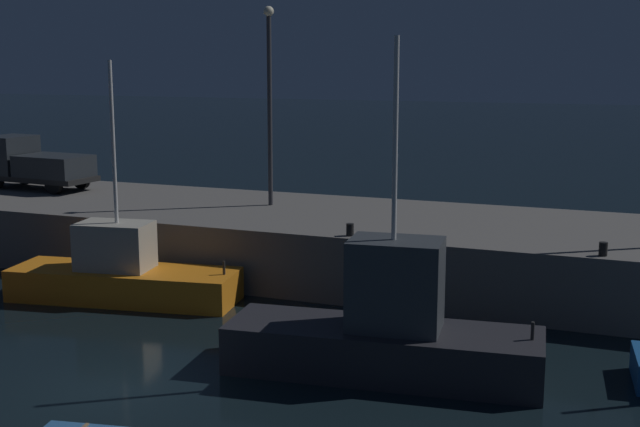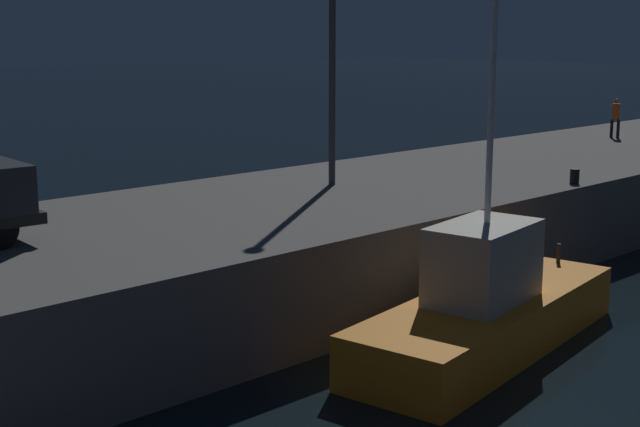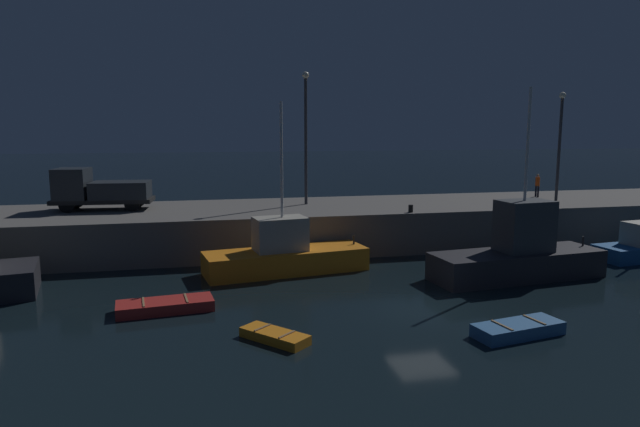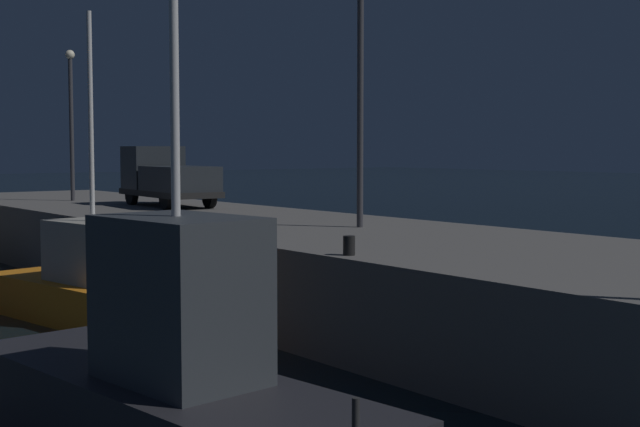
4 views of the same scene
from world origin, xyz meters
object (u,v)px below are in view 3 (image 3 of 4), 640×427
Objects in this scene: dinghy_orange_near at (165,306)px; bollard_central at (542,204)px; lamp_post_east at (306,128)px; dinghy_red_small at (275,336)px; lamp_post_central at (560,137)px; utility_truck at (98,190)px; fishing_boat_blue at (285,254)px; fishing_boat_white at (519,254)px; bollard_west at (411,209)px; rowboat_blue_far at (518,329)px; dockworker at (537,184)px.

dinghy_orange_near is 8.90× the size of bollard_central.
bollard_central is at bearing -19.23° from lamp_post_east.
dinghy_red_small is 0.35× the size of lamp_post_central.
lamp_post_central is 1.23× the size of utility_truck.
fishing_boat_blue is 13.21m from utility_truck.
bollard_west is (-3.30, 6.37, 1.53)m from fishing_boat_white.
dinghy_orange_near is at bearing -137.96° from fishing_boat_blue.
dinghy_red_small is 15.80m from bollard_west.
fishing_boat_blue reaches higher than rowboat_blue_far.
lamp_post_central is 30.41m from utility_truck.
fishing_boat_blue reaches higher than dockworker.
lamp_post_central is 4.40× the size of dockworker.
lamp_post_central is (8.54, 9.33, 5.65)m from fishing_boat_white.
fishing_boat_blue is 5.27× the size of dockworker.
bollard_central is at bearing 19.35° from dinghy_orange_near.
utility_truck is at bearing 143.13° from fishing_boat_blue.
fishing_boat_white is 15.58m from lamp_post_east.
dinghy_red_small is 19.49m from utility_truck.
fishing_boat_white is at bearing -27.81° from utility_truck.
lamp_post_central is 16.34× the size of bollard_central.
lamp_post_east reaches higher than fishing_boat_white.
bollard_west is at bearing 179.98° from bollard_central.
dockworker reaches higher than dinghy_orange_near.
lamp_post_central is at bearing -6.51° from lamp_post_east.
lamp_post_east is 13.45m from utility_truck.
dockworker is at bearing 53.59° from fishing_boat_white.
lamp_post_central is at bearing 23.00° from dinghy_orange_near.
utility_truck is 19.05m from bollard_west.
bollard_west is (5.41, -4.93, -4.73)m from lamp_post_east.
fishing_boat_white is 17.20m from dinghy_orange_near.
dockworker is 6.03m from bollard_central.
fishing_boat_white is 2.65× the size of rowboat_blue_far.
dinghy_red_small is at bearing -145.16° from lamp_post_central.
lamp_post_central reaches higher than bollard_west.
fishing_boat_blue is 3.42× the size of dinghy_red_small.
fishing_boat_white is 5.65× the size of dockworker.
rowboat_blue_far is at bearing -94.55° from bollard_west.
dockworker is at bearing 0.20° from utility_truck.
lamp_post_central is 16.38× the size of bollard_west.
bollard_central is at bearing 9.14° from fishing_boat_blue.
bollard_central is at bearing 53.96° from rowboat_blue_far.
lamp_post_east reaches higher than bollard_west.
dinghy_red_small is 27.22m from lamp_post_central.
dinghy_red_small is 8.85m from rowboat_blue_far.
lamp_post_central is at bearing -3.95° from utility_truck.
dockworker is at bearing 23.60° from bollard_west.
lamp_post_central is (25.65, 10.89, 6.64)m from dinghy_orange_near.
dinghy_orange_near is at bearing -157.00° from lamp_post_central.
fishing_boat_white is (11.31, -3.67, 0.27)m from fishing_boat_blue.
dinghy_red_small is at bearing 171.02° from rowboat_blue_far.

